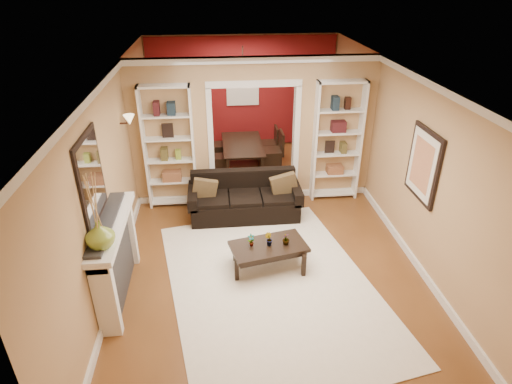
{
  "coord_description": "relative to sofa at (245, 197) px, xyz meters",
  "views": [
    {
      "loc": [
        -0.73,
        -6.3,
        4.04
      ],
      "look_at": [
        -0.16,
        -0.8,
        1.14
      ],
      "focal_mm": 30.0,
      "sensor_mm": 36.0,
      "label": 1
    }
  ],
  "objects": [
    {
      "name": "floor",
      "position": [
        0.24,
        -0.45,
        -0.39
      ],
      "size": [
        8.0,
        8.0,
        0.0
      ],
      "primitive_type": "plane",
      "color": "brown",
      "rests_on": "ground"
    },
    {
      "name": "ceiling",
      "position": [
        0.24,
        -0.45,
        2.31
      ],
      "size": [
        8.0,
        8.0,
        0.0
      ],
      "primitive_type": "plane",
      "rotation": [
        3.14,
        0.0,
        0.0
      ],
      "color": "white",
      "rests_on": "ground"
    },
    {
      "name": "wall_back",
      "position": [
        0.24,
        3.55,
        0.96
      ],
      "size": [
        8.0,
        0.0,
        8.0
      ],
      "primitive_type": "plane",
      "rotation": [
        1.57,
        0.0,
        0.0
      ],
      "color": "tan",
      "rests_on": "ground"
    },
    {
      "name": "wall_front",
      "position": [
        0.24,
        -4.45,
        0.96
      ],
      "size": [
        8.0,
        0.0,
        8.0
      ],
      "primitive_type": "plane",
      "rotation": [
        -1.57,
        0.0,
        0.0
      ],
      "color": "tan",
      "rests_on": "ground"
    },
    {
      "name": "wall_left",
      "position": [
        -2.01,
        -0.45,
        0.96
      ],
      "size": [
        0.0,
        8.0,
        8.0
      ],
      "primitive_type": "plane",
      "rotation": [
        1.57,
        0.0,
        1.57
      ],
      "color": "tan",
      "rests_on": "ground"
    },
    {
      "name": "wall_right",
      "position": [
        2.49,
        -0.45,
        0.96
      ],
      "size": [
        0.0,
        8.0,
        8.0
      ],
      "primitive_type": "plane",
      "rotation": [
        1.57,
        0.0,
        -1.57
      ],
      "color": "tan",
      "rests_on": "ground"
    },
    {
      "name": "partition_wall",
      "position": [
        0.24,
        0.75,
        0.96
      ],
      "size": [
        4.5,
        0.15,
        2.7
      ],
      "primitive_type": "cube",
      "color": "tan",
      "rests_on": "floor"
    },
    {
      "name": "red_back_panel",
      "position": [
        0.24,
        3.52,
        0.93
      ],
      "size": [
        4.44,
        0.04,
        2.64
      ],
      "primitive_type": "cube",
      "color": "maroon",
      "rests_on": "floor"
    },
    {
      "name": "dining_window",
      "position": [
        0.24,
        3.48,
        1.16
      ],
      "size": [
        0.78,
        0.03,
        0.98
      ],
      "primitive_type": "cube",
      "color": "#8CA5CC",
      "rests_on": "wall_back"
    },
    {
      "name": "area_rug",
      "position": [
        0.22,
        -1.99,
        -0.39
      ],
      "size": [
        3.43,
        4.31,
        0.01
      ],
      "primitive_type": "cube",
      "rotation": [
        0.0,
        0.0,
        0.18
      ],
      "color": "white",
      "rests_on": "floor"
    },
    {
      "name": "sofa",
      "position": [
        0.0,
        0.0,
        0.0
      ],
      "size": [
        2.01,
        0.87,
        0.78
      ],
      "primitive_type": "cube",
      "color": "black",
      "rests_on": "floor"
    },
    {
      "name": "pillow_left",
      "position": [
        -0.71,
        -0.02,
        0.2
      ],
      "size": [
        0.42,
        0.13,
        0.42
      ],
      "primitive_type": "cube",
      "rotation": [
        0.0,
        0.0,
        0.04
      ],
      "color": "brown",
      "rests_on": "sofa"
    },
    {
      "name": "pillow_right",
      "position": [
        0.71,
        -0.02,
        0.22
      ],
      "size": [
        0.47,
        0.17,
        0.46
      ],
      "primitive_type": "cube",
      "rotation": [
        0.0,
        0.0,
        0.09
      ],
      "color": "brown",
      "rests_on": "sofa"
    },
    {
      "name": "coffee_table",
      "position": [
        0.23,
        -1.58,
        -0.18
      ],
      "size": [
        1.2,
        0.82,
        0.42
      ],
      "primitive_type": "cube",
      "rotation": [
        0.0,
        0.0,
        0.21
      ],
      "color": "black",
      "rests_on": "floor"
    },
    {
      "name": "plant_left",
      "position": [
        -0.03,
        -1.58,
        0.13
      ],
      "size": [
        0.12,
        0.1,
        0.2
      ],
      "primitive_type": "imported",
      "rotation": [
        0.0,
        0.0,
        0.29
      ],
      "color": "#336626",
      "rests_on": "coffee_table"
    },
    {
      "name": "plant_center",
      "position": [
        0.23,
        -1.58,
        0.13
      ],
      "size": [
        0.14,
        0.14,
        0.2
      ],
      "primitive_type": "imported",
      "rotation": [
        0.0,
        0.0,
        2.51
      ],
      "color": "#336626",
      "rests_on": "coffee_table"
    },
    {
      "name": "plant_right",
      "position": [
        0.49,
        -1.58,
        0.12
      ],
      "size": [
        0.14,
        0.14,
        0.18
      ],
      "primitive_type": "imported",
      "rotation": [
        0.0,
        0.0,
        3.96
      ],
      "color": "#336626",
      "rests_on": "coffee_table"
    },
    {
      "name": "bookshelf_left",
      "position": [
        -1.31,
        0.58,
        0.76
      ],
      "size": [
        0.9,
        0.3,
        2.3
      ],
      "primitive_type": "cube",
      "color": "white",
      "rests_on": "floor"
    },
    {
      "name": "bookshelf_right",
      "position": [
        1.79,
        0.58,
        0.76
      ],
      "size": [
        0.9,
        0.3,
        2.3
      ],
      "primitive_type": "cube",
      "color": "white",
      "rests_on": "floor"
    },
    {
      "name": "fireplace",
      "position": [
        -1.85,
        -1.95,
        0.19
      ],
      "size": [
        0.32,
        1.7,
        1.16
      ],
      "primitive_type": "cube",
      "color": "white",
      "rests_on": "floor"
    },
    {
      "name": "vase",
      "position": [
        -1.85,
        -2.48,
        0.94
      ],
      "size": [
        0.37,
        0.37,
        0.35
      ],
      "primitive_type": "imported",
      "rotation": [
        0.0,
        0.0,
        -0.12
      ],
      "color": "olive",
      "rests_on": "fireplace"
    },
    {
      "name": "mirror",
      "position": [
        -1.99,
        -1.95,
        1.41
      ],
      "size": [
        0.03,
        0.95,
        1.1
      ],
      "primitive_type": "cube",
      "color": "silver",
      "rests_on": "wall_left"
    },
    {
      "name": "wall_sconce",
      "position": [
        -1.91,
        0.1,
        1.44
      ],
      "size": [
        0.18,
        0.18,
        0.22
      ],
      "primitive_type": "cube",
      "color": "#FFE0A5",
      "rests_on": "wall_left"
    },
    {
      "name": "framed_art",
      "position": [
        2.45,
        -1.45,
        1.16
      ],
      "size": [
        0.04,
        0.85,
        1.05
      ],
      "primitive_type": "cube",
      "color": "black",
      "rests_on": "wall_right"
    },
    {
      "name": "dining_table",
      "position": [
        0.16,
        2.18,
        -0.11
      ],
      "size": [
        1.59,
        0.89,
        0.56
      ],
      "primitive_type": "imported",
      "rotation": [
        0.0,
        0.0,
        1.57
      ],
      "color": "black",
      "rests_on": "floor"
    },
    {
      "name": "dining_chair_nw",
      "position": [
        -0.39,
        1.88,
        -0.01
      ],
      "size": [
        0.46,
        0.46,
        0.76
      ],
      "primitive_type": "cube",
      "rotation": [
        0.0,
        0.0,
        1.86
      ],
      "color": "black",
      "rests_on": "floor"
    },
    {
      "name": "dining_chair_ne",
      "position": [
        0.71,
        1.88,
        0.08
      ],
      "size": [
        0.6,
        0.6,
        0.94
      ],
      "primitive_type": "cube",
      "rotation": [
        0.0,
        0.0,
        -1.94
      ],
      "color": "black",
      "rests_on": "floor"
    },
    {
      "name": "dining_chair_sw",
      "position": [
        -0.39,
        2.48,
        0.03
      ],
      "size": [
        0.46,
        0.46,
        0.84
      ],
      "primitive_type": "cube",
      "rotation": [
        0.0,
        0.0,
        1.67
      ],
      "color": "black",
      "rests_on": "floor"
    },
    {
      "name": "dining_chair_se",
      "position": [
        0.71,
        2.48,
        0.03
      ],
      "size": [
        0.54,
        0.54,
        0.84
      ],
      "primitive_type": "cube",
      "rotation": [
        0.0,
        0.0,
        -1.2
      ],
      "color": "black",
      "rests_on": "floor"
    },
    {
      "name": "chandelier",
      "position": [
        0.24,
        2.25,
        1.63
      ],
      "size": [
        0.5,
        0.5,
        0.3
      ],
      "primitive_type": "cube",
      "color": "black",
      "rests_on": "ceiling"
    }
  ]
}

